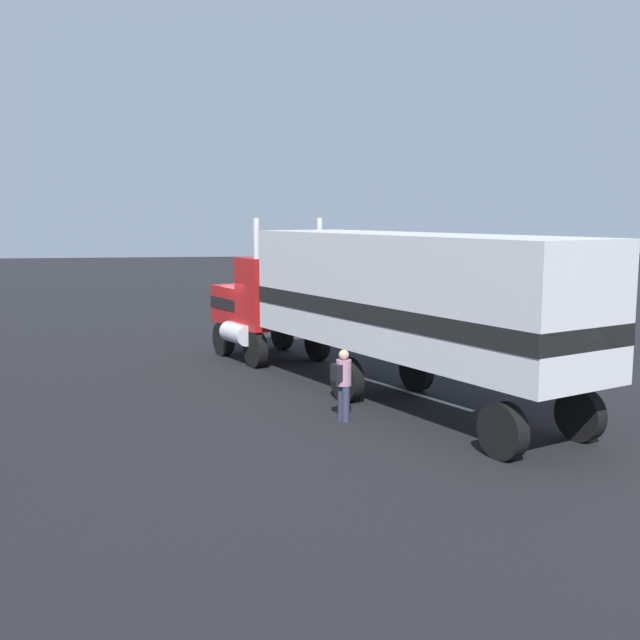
% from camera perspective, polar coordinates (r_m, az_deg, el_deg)
% --- Properties ---
extents(ground_plane, '(120.00, 120.00, 0.00)m').
position_cam_1_polar(ground_plane, '(24.46, -4.37, -2.86)').
color(ground_plane, black).
extents(lane_stripe_near, '(4.04, 2.03, 0.01)m').
position_cam_1_polar(lane_stripe_near, '(19.73, 6.98, -5.51)').
color(lane_stripe_near, silver).
rests_on(lane_stripe_near, ground_plane).
extents(lane_stripe_mid, '(4.13, 1.81, 0.01)m').
position_cam_1_polar(lane_stripe_mid, '(24.03, 12.03, -3.19)').
color(lane_stripe_mid, silver).
rests_on(lane_stripe_mid, ground_plane).
extents(semi_truck, '(13.95, 8.05, 4.50)m').
position_cam_1_polar(semi_truck, '(19.03, 4.63, 1.72)').
color(semi_truck, '#B21919').
rests_on(semi_truck, ground_plane).
extents(person_bystander, '(0.41, 0.48, 1.63)m').
position_cam_1_polar(person_bystander, '(16.78, 1.76, -4.75)').
color(person_bystander, '#2D3347').
rests_on(person_bystander, ground_plane).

